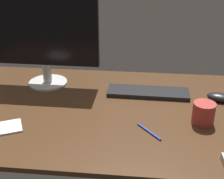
# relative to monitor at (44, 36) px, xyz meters

# --- Properties ---
(desk) EXTENTS (1.40, 0.84, 0.02)m
(desk) POSITION_rel_monitor_xyz_m (0.28, -0.22, -0.26)
(desk) COLOR #4C301C
(desk) RESTS_ON ground
(monitor) EXTENTS (0.53, 0.19, 0.44)m
(monitor) POSITION_rel_monitor_xyz_m (0.00, 0.00, 0.00)
(monitor) COLOR silver
(monitor) RESTS_ON desk
(keyboard) EXTENTS (0.38, 0.12, 0.02)m
(keyboard) POSITION_rel_monitor_xyz_m (0.51, -0.07, -0.24)
(keyboard) COLOR black
(keyboard) RESTS_ON desk
(computer_mouse) EXTENTS (0.13, 0.09, 0.04)m
(computer_mouse) POSITION_rel_monitor_xyz_m (0.83, -0.10, -0.23)
(computer_mouse) COLOR black
(computer_mouse) RESTS_ON desk
(coffee_mug) EXTENTS (0.09, 0.09, 0.09)m
(coffee_mug) POSITION_rel_monitor_xyz_m (0.72, -0.30, -0.20)
(coffee_mug) COLOR #B23833
(coffee_mug) RESTS_ON desk
(notepad) EXTENTS (0.17, 0.15, 0.01)m
(notepad) POSITION_rel_monitor_xyz_m (-0.05, -0.43, -0.24)
(notepad) COLOR white
(notepad) RESTS_ON desk
(pen) EXTENTS (0.09, 0.11, 0.01)m
(pen) POSITION_rel_monitor_xyz_m (0.51, -0.39, -0.24)
(pen) COLOR blue
(pen) RESTS_ON desk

